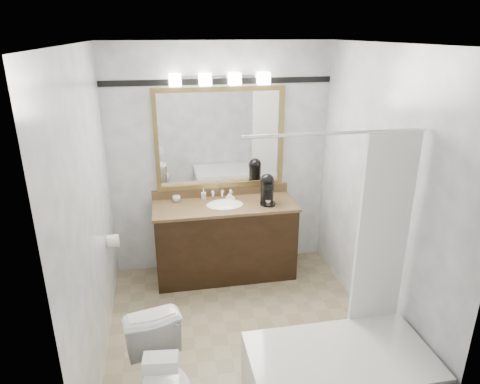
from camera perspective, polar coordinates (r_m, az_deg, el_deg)
The scene contains 14 objects.
room at distance 3.49m, azimuth 0.40°, elevation -1.82°, with size 2.42×2.62×2.52m.
vanity at distance 4.74m, azimuth -1.99°, elevation -6.21°, with size 1.53×0.58×0.97m.
mirror at distance 4.62m, azimuth -2.66°, elevation 7.08°, with size 1.40×0.04×1.10m.
vanity_light_bar at distance 4.46m, azimuth -2.70°, elevation 14.85°, with size 1.02×0.14×0.12m.
accent_stripe at distance 4.53m, azimuth -2.81°, elevation 14.51°, with size 2.40×0.01×0.06m, color black.
bathtub at distance 3.44m, azimuth 13.33°, elevation -22.11°, with size 1.30×0.75×1.96m.
tp_roll at distance 4.30m, azimuth -16.58°, elevation -6.26°, with size 0.12×0.12×0.11m, color white.
toilet at distance 3.20m, azimuth -10.08°, elevation -23.70°, with size 0.40×0.71×0.72m, color white.
tissue_box at distance 2.74m, azimuth -10.52°, elevation -21.44°, with size 0.21×0.11×0.08m, color white.
coffee_maker at distance 4.55m, azimuth 3.65°, elevation 0.50°, with size 0.17×0.21×0.32m.
cup_left at distance 4.67m, azimuth -8.48°, elevation -0.90°, with size 0.09×0.09×0.07m, color white.
soap_bottle_a at distance 4.70m, azimuth -4.87°, elevation -0.32°, with size 0.05×0.05×0.11m, color white.
soap_bottle_b at distance 4.69m, azimuth -1.39°, elevation -0.48°, with size 0.07×0.07×0.08m, color white.
soap_bar at distance 4.68m, azimuth -1.29°, elevation -0.88°, with size 0.09×0.06×0.03m, color beige.
Camera 1 is at (-0.62, -3.16, 2.59)m, focal length 32.00 mm.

